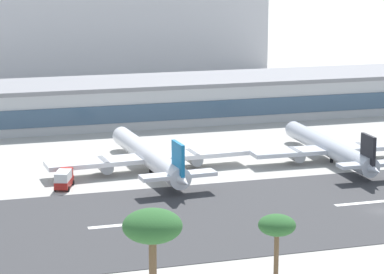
{
  "coord_description": "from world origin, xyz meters",
  "views": [
    {
      "loc": [
        -65.85,
        -113.62,
        39.65
      ],
      "look_at": [
        -20.48,
        38.17,
        5.7
      ],
      "focal_mm": 77.09,
      "sensor_mm": 36.0,
      "label": 1
    }
  ],
  "objects": [
    {
      "name": "ground_plane",
      "position": [
        0.0,
        0.0,
        0.0
      ],
      "size": [
        1400.0,
        1400.0,
        0.0
      ],
      "primitive_type": "plane",
      "color": "#B2AFA8"
    },
    {
      "name": "runway_strip",
      "position": [
        0.0,
        4.71,
        0.04
      ],
      "size": [
        800.0,
        37.98,
        0.08
      ],
      "primitive_type": "cube",
      "color": "#38383A",
      "rests_on": "ground_plane"
    },
    {
      "name": "runway_centreline_dash_3",
      "position": [
        -40.91,
        4.71,
        0.09
      ],
      "size": [
        12.0,
        1.2,
        0.01
      ],
      "primitive_type": "cube",
      "color": "white",
      "rests_on": "runway_strip"
    },
    {
      "name": "runway_centreline_dash_4",
      "position": [
        0.25,
        4.71,
        0.09
      ],
      "size": [
        12.0,
        1.2,
        0.01
      ],
      "primitive_type": "cube",
      "color": "white",
      "rests_on": "runway_strip"
    },
    {
      "name": "terminal_building",
      "position": [
        -11.91,
        86.35,
        5.2
      ],
      "size": [
        206.07,
        24.58,
        10.4
      ],
      "color": "#B7BABC",
      "rests_on": "ground_plane"
    },
    {
      "name": "distant_hotel_block",
      "position": [
        -6.42,
        188.15,
        22.87
      ],
      "size": [
        108.43,
        38.22,
        45.74
      ],
      "primitive_type": "cube",
      "color": "#BCBCC1",
      "rests_on": "ground_plane"
    },
    {
      "name": "airliner_blue_tail_gate_0",
      "position": [
        -29.68,
        35.05,
        2.92
      ],
      "size": [
        39.97,
        43.99,
        9.18
      ],
      "rotation": [
        0.0,
        0.0,
        1.63
      ],
      "color": "silver",
      "rests_on": "ground_plane"
    },
    {
      "name": "airliner_black_tail_gate_1",
      "position": [
        7.0,
        32.44,
        2.78
      ],
      "size": [
        33.15,
        41.78,
        8.72
      ],
      "rotation": [
        0.0,
        0.0,
        1.55
      ],
      "color": "silver",
      "rests_on": "ground_plane"
    },
    {
      "name": "service_box_truck_1",
      "position": [
        -47.13,
        28.51,
        1.79
      ],
      "size": [
        4.28,
        6.46,
        3.25
      ],
      "rotation": [
        0.0,
        0.0,
        1.23
      ],
      "color": "#B2231E",
      "rests_on": "ground_plane"
    },
    {
      "name": "palm_tree_1",
      "position": [
        -31.82,
        -32.73,
        10.54
      ],
      "size": [
        4.22,
        4.22,
        12.1
      ],
      "color": "brown",
      "rests_on": "ground_plane"
    },
    {
      "name": "palm_tree_3",
      "position": [
        -48.08,
        -41.04,
        14.46
      ],
      "size": [
        5.77,
        5.77,
        16.61
      ],
      "color": "brown",
      "rests_on": "ground_plane"
    }
  ]
}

